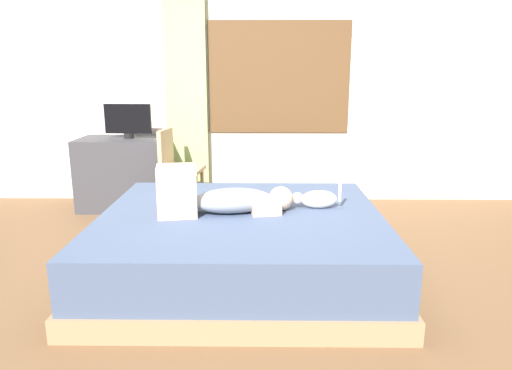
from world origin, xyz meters
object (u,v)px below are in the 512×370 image
at_px(cat, 316,199).
at_px(cup, 161,134).
at_px(chair_by_desk, 176,165).
at_px(desk, 125,173).
at_px(bed, 242,244).
at_px(person_lying, 219,197).
at_px(tv_monitor, 128,121).

height_order(cat, cup, cup).
bearing_deg(chair_by_desk, desk, 158.77).
xyz_separation_m(bed, chair_by_desk, (-0.71, 1.44, 0.28)).
relative_size(person_lying, tv_monitor, 1.96).
height_order(bed, person_lying, person_lying).
distance_m(desk, tv_monitor, 0.56).
height_order(tv_monitor, cup, tv_monitor).
height_order(cat, tv_monitor, tv_monitor).
relative_size(bed, cup, 26.03).
bearing_deg(cup, desk, -169.12).
height_order(person_lying, tv_monitor, tv_monitor).
bearing_deg(tv_monitor, cat, -41.23).
height_order(person_lying, desk, person_lying).
relative_size(person_lying, chair_by_desk, 1.10).
xyz_separation_m(bed, desk, (-1.30, 1.67, 0.14)).
distance_m(person_lying, cup, 1.91).
xyz_separation_m(tv_monitor, cup, (0.31, 0.07, -0.14)).
height_order(person_lying, cup, cup).
height_order(desk, cup, cup).
xyz_separation_m(person_lying, desk, (-1.15, 1.67, -0.20)).
bearing_deg(cat, bed, -167.13).
bearing_deg(cat, cup, 131.87).
relative_size(bed, cat, 5.55).
bearing_deg(cup, cat, -48.13).
relative_size(desk, chair_by_desk, 1.05).
relative_size(desk, tv_monitor, 1.87).
xyz_separation_m(desk, tv_monitor, (0.07, -0.00, 0.55)).
relative_size(person_lying, cat, 2.63).
bearing_deg(person_lying, bed, 1.52).
bearing_deg(person_lying, tv_monitor, 122.73).
bearing_deg(tv_monitor, cup, 13.32).
bearing_deg(chair_by_desk, person_lying, -68.88).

